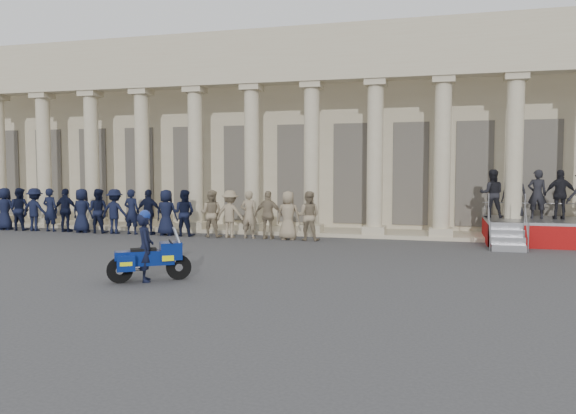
% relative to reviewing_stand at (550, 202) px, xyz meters
% --- Properties ---
extents(ground, '(90.00, 90.00, 0.00)m').
position_rel_reviewing_stand_xyz_m(ground, '(-10.38, -7.87, -1.55)').
color(ground, '#38383A').
rests_on(ground, ground).
extents(building, '(40.00, 12.50, 9.00)m').
position_rel_reviewing_stand_xyz_m(building, '(-10.38, 6.87, 2.98)').
color(building, '#B9AB8B').
rests_on(building, ground).
extents(officer_rank, '(15.94, 0.72, 1.91)m').
position_rel_reviewing_stand_xyz_m(officer_rank, '(-16.35, -1.52, -0.59)').
color(officer_rank, black).
rests_on(officer_rank, ground).
extents(reviewing_stand, '(4.89, 4.23, 2.74)m').
position_rel_reviewing_stand_xyz_m(reviewing_stand, '(0.00, 0.00, 0.00)').
color(reviewing_stand, gray).
rests_on(reviewing_stand, ground).
extents(motorcycle, '(1.79, 1.40, 1.31)m').
position_rel_reviewing_stand_xyz_m(motorcycle, '(-10.80, -10.16, -0.98)').
color(motorcycle, black).
rests_on(motorcycle, ground).
extents(rider, '(0.67, 0.73, 1.77)m').
position_rel_reviewing_stand_xyz_m(rider, '(-10.90, -10.22, -0.67)').
color(rider, black).
rests_on(rider, ground).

